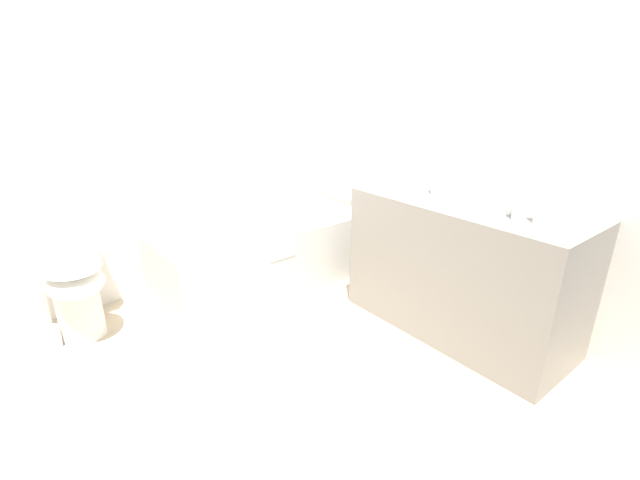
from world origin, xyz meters
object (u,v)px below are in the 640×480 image
(sink_basin, at_px, (473,200))
(sink_faucet, at_px, (492,194))
(water_bottle_2, at_px, (543,200))
(toilet_paper_roll, at_px, (51,338))
(soap_dish, at_px, (559,226))
(bathtub, at_px, (262,250))
(drinking_glass_1, at_px, (400,183))
(water_bottle_0, at_px, (437,176))
(water_bottle_1, at_px, (521,198))
(drinking_glass_0, at_px, (425,184))
(drinking_glass_2, at_px, (515,207))
(toilet, at_px, (72,280))
(drinking_glass_3, at_px, (391,181))

(sink_basin, relative_size, sink_faucet, 2.34)
(sink_faucet, bearing_deg, water_bottle_2, -120.14)
(sink_basin, relative_size, toilet_paper_roll, 2.58)
(soap_dish, xyz_separation_m, toilet_paper_roll, (-2.04, 1.91, -0.79))
(bathtub, relative_size, drinking_glass_1, 19.87)
(sink_basin, xyz_separation_m, water_bottle_0, (0.02, 0.27, 0.09))
(water_bottle_0, bearing_deg, sink_basin, -94.65)
(water_bottle_0, height_order, water_bottle_1, water_bottle_0)
(sink_basin, height_order, water_bottle_1, water_bottle_1)
(toilet_paper_roll, bearing_deg, soap_dish, -43.21)
(bathtub, bearing_deg, soap_dish, -73.67)
(water_bottle_1, relative_size, drinking_glass_0, 2.59)
(drinking_glass_2, bearing_deg, sink_basin, 99.58)
(toilet, bearing_deg, water_bottle_1, 41.58)
(water_bottle_2, height_order, drinking_glass_0, water_bottle_2)
(drinking_glass_2, bearing_deg, toilet, 137.79)
(drinking_glass_1, bearing_deg, drinking_glass_0, -58.62)
(drinking_glass_3, bearing_deg, toilet_paper_roll, 157.63)
(bathtub, bearing_deg, drinking_glass_2, -69.80)
(drinking_glass_1, bearing_deg, soap_dish, -88.06)
(bathtub, xyz_separation_m, drinking_glass_3, (0.53, -0.81, 0.62))
(water_bottle_2, height_order, drinking_glass_2, water_bottle_2)
(drinking_glass_3, distance_m, toilet_paper_roll, 2.33)
(water_bottle_2, bearing_deg, drinking_glass_0, 85.55)
(sink_faucet, xyz_separation_m, soap_dish, (-0.22, -0.49, -0.02))
(water_bottle_1, height_order, drinking_glass_0, water_bottle_1)
(toilet, xyz_separation_m, drinking_glass_3, (1.83, -0.90, 0.51))
(water_bottle_0, relative_size, drinking_glass_3, 3.26)
(toilet, relative_size, toilet_paper_roll, 5.45)
(water_bottle_0, height_order, drinking_glass_1, water_bottle_0)
(sink_faucet, height_order, toilet_paper_roll, sink_faucet)
(water_bottle_0, xyz_separation_m, water_bottle_2, (-0.04, -0.67, 0.00))
(sink_faucet, bearing_deg, drinking_glass_0, 114.37)
(sink_faucet, bearing_deg, soap_dish, -113.88)
(bathtub, xyz_separation_m, drinking_glass_2, (0.60, -1.64, 0.61))
(sink_basin, distance_m, soap_dish, 0.49)
(sink_basin, bearing_deg, soap_dish, -90.94)
(drinking_glass_2, xyz_separation_m, drinking_glass_3, (-0.07, 0.83, 0.00))
(sink_faucet, relative_size, water_bottle_1, 0.61)
(water_bottle_1, distance_m, drinking_glass_0, 0.68)
(toilet, distance_m, drinking_glass_0, 2.27)
(water_bottle_2, height_order, drinking_glass_3, water_bottle_2)
(toilet_paper_roll, bearing_deg, drinking_glass_2, -38.45)
(soap_dish, bearing_deg, sink_faucet, 66.12)
(bathtub, distance_m, water_bottle_2, 2.01)
(water_bottle_0, distance_m, drinking_glass_0, 0.13)
(bathtub, xyz_separation_m, toilet, (-1.30, 0.09, 0.11))
(water_bottle_1, distance_m, toilet_paper_roll, 2.78)
(drinking_glass_1, height_order, soap_dish, drinking_glass_1)
(sink_faucet, bearing_deg, bathtub, 118.74)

